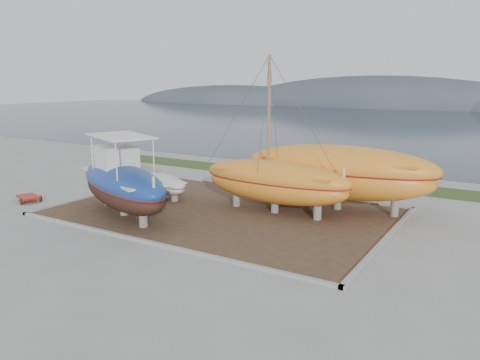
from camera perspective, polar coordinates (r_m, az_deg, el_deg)
The scene contains 11 objects.
ground at distance 23.42m, azimuth -7.55°, elevation -6.25°, with size 140.00×140.00×0.00m, color gray.
dirt_patch at distance 26.50m, azimuth -2.13°, elevation -3.92°, with size 18.00×12.00×0.06m, color #422D1E.
curb_frame at distance 26.49m, azimuth -2.13°, elevation -3.83°, with size 18.60×12.60×0.15m, color gray, non-canonical shape.
grass_strip at distance 36.37m, azimuth 7.89°, elevation 0.36°, with size 44.00×3.00×0.08m, color #284219.
sea at distance 88.68m, azimuth 22.20°, elevation 6.37°, with size 260.00×100.00×0.04m, color #192533, non-canonical shape.
mountain_ridge at distance 143.13m, azimuth 25.87°, elevation 7.86°, with size 200.00×36.00×20.00m, color #333D49, non-canonical shape.
blue_caique at distance 26.13m, azimuth -14.18°, elevation 0.53°, with size 9.17×2.87×4.41m, color navy, non-canonical shape.
white_dinghy at distance 30.08m, azimuth -9.15°, elevation -0.74°, with size 4.56×1.71×1.37m, color silver, non-canonical shape.
orange_sailboat at distance 25.56m, azimuth 4.40°, elevation 5.35°, with size 8.91×2.63×8.58m, color orange, non-canonical shape.
orange_bare_hull at distance 27.15m, azimuth 11.91°, elevation 0.18°, with size 10.98×3.29×3.60m, color orange, non-canonical shape.
red_trailer at distance 31.70m, azimuth -24.38°, elevation -2.08°, with size 2.45×1.22×0.35m, color #AD1E13, non-canonical shape.
Camera 1 is at (14.07, -17.25, 7.27)m, focal length 35.00 mm.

